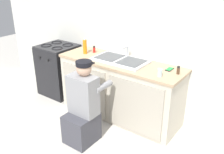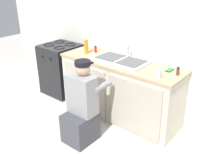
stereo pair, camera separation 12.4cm
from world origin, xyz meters
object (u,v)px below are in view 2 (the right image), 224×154
(sink_double_basin, at_px, (121,60))
(stove_range, at_px, (62,69))
(spice_bottle_red, at_px, (96,49))
(soap_bottle_orange, at_px, (86,46))
(water_glass, at_px, (159,73))
(spice_bottle_pepper, at_px, (178,71))
(cell_phone, at_px, (170,70))
(plumber_person, at_px, (82,109))

(sink_double_basin, relative_size, stove_range, 0.87)
(spice_bottle_red, relative_size, soap_bottle_orange, 0.42)
(sink_double_basin, height_order, soap_bottle_orange, soap_bottle_orange)
(sink_double_basin, distance_m, stove_range, 1.41)
(water_glass, bearing_deg, spice_bottle_red, 168.44)
(spice_bottle_red, distance_m, spice_bottle_pepper, 1.43)
(soap_bottle_orange, bearing_deg, stove_range, 177.31)
(cell_phone, bearing_deg, sink_double_basin, -170.76)
(plumber_person, xyz_separation_m, water_glass, (0.75, 0.63, 0.49))
(cell_phone, height_order, spice_bottle_pepper, spice_bottle_pepper)
(stove_range, relative_size, water_glass, 9.16)
(sink_double_basin, bearing_deg, spice_bottle_red, 170.78)
(water_glass, height_order, spice_bottle_pepper, spice_bottle_pepper)
(spice_bottle_red, xyz_separation_m, spice_bottle_pepper, (1.43, -0.05, 0.00))
(sink_double_basin, xyz_separation_m, plumber_person, (-0.04, -0.79, -0.46))
(stove_range, relative_size, soap_bottle_orange, 3.67)
(soap_bottle_orange, bearing_deg, cell_phone, 6.30)
(plumber_person, bearing_deg, spice_bottle_pepper, 42.94)
(cell_phone, bearing_deg, plumber_person, -129.51)
(stove_range, height_order, soap_bottle_orange, soap_bottle_orange)
(stove_range, distance_m, plumber_person, 1.52)
(stove_range, bearing_deg, spice_bottle_red, 7.05)
(sink_double_basin, bearing_deg, plumber_person, -92.56)
(stove_range, height_order, spice_bottle_red, spice_bottle_red)
(plumber_person, height_order, soap_bottle_orange, soap_bottle_orange)
(sink_double_basin, relative_size, soap_bottle_orange, 3.20)
(sink_double_basin, height_order, plumber_person, plumber_person)
(sink_double_basin, distance_m, soap_bottle_orange, 0.66)
(stove_range, relative_size, cell_phone, 6.55)
(cell_phone, xyz_separation_m, spice_bottle_pepper, (0.15, -0.08, 0.04))
(water_glass, height_order, cell_phone, water_glass)
(spice_bottle_red, height_order, spice_bottle_pepper, same)
(spice_bottle_pepper, bearing_deg, plumber_person, -137.06)
(stove_range, bearing_deg, spice_bottle_pepper, 1.13)
(spice_bottle_pepper, bearing_deg, cell_phone, 152.90)
(spice_bottle_red, bearing_deg, cell_phone, 1.08)
(spice_bottle_red, distance_m, water_glass, 1.30)
(plumber_person, height_order, water_glass, plumber_person)
(spice_bottle_red, xyz_separation_m, cell_phone, (1.28, 0.02, -0.04))
(spice_bottle_red, bearing_deg, sink_double_basin, -9.22)
(cell_phone, distance_m, spice_bottle_pepper, 0.17)
(stove_range, distance_m, soap_bottle_orange, 0.88)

